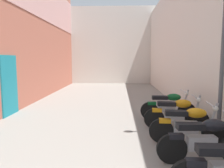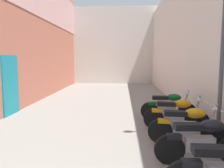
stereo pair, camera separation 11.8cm
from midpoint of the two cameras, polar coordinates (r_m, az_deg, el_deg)
ground_plane at (r=7.44m, az=-3.27°, el=-9.47°), size 34.39×34.39×0.00m
building_left at (r=10.17m, az=-23.03°, el=15.51°), size 0.45×18.39×7.41m
building_right at (r=9.56m, az=20.00°, el=11.42°), size 0.45×18.39×5.86m
building_far_end at (r=19.36m, az=0.59°, el=9.96°), size 9.65×2.00×6.43m
motorcycle_fourth at (r=4.69m, az=23.43°, el=-13.31°), size 1.85×0.58×1.04m
motorcycle_fifth at (r=5.58m, az=19.84°, el=-9.98°), size 1.85×0.58×1.04m
motorcycle_sixth at (r=6.60m, az=17.05°, el=-7.34°), size 1.85×0.58×1.04m
motorcycle_seventh at (r=7.59m, az=15.13°, el=-5.48°), size 1.85×0.58×1.04m
street_lamp at (r=5.78m, az=27.03°, el=11.90°), size 0.79×0.18×4.53m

